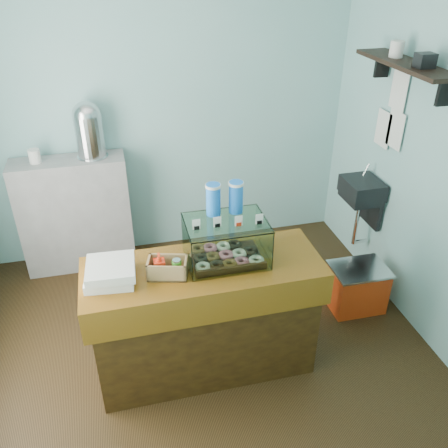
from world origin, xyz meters
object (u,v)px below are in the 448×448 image
object	(u,v)px
counter	(205,317)
display_case	(225,237)
coffee_urn	(89,128)
red_cooler	(357,287)

from	to	relation	value
counter	display_case	bearing A→B (deg)	23.10
counter	coffee_urn	world-z (taller)	coffee_urn
display_case	coffee_urn	xyz separation A→B (m)	(-0.84, 1.52, 0.30)
counter	red_cooler	size ratio (longest dim) A/B	3.42
counter	coffee_urn	xyz separation A→B (m)	(-0.67, 1.59, 0.90)
display_case	red_cooler	size ratio (longest dim) A/B	1.15
counter	display_case	xyz separation A→B (m)	(0.17, 0.07, 0.61)
counter	coffee_urn	bearing A→B (deg)	112.83
display_case	red_cooler	distance (m)	1.52
red_cooler	display_case	bearing A→B (deg)	-167.03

